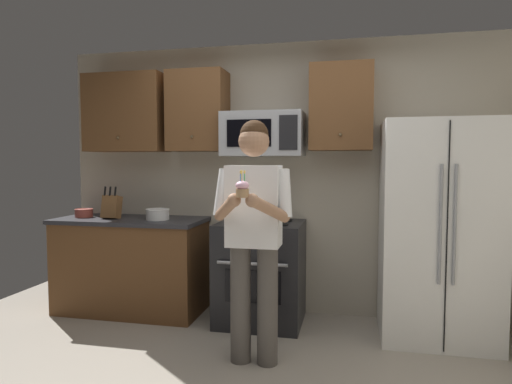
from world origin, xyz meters
TOP-DOWN VIEW (x-y plane):
  - wall_back at (0.00, 1.75)m, footprint 4.40×0.10m
  - oven_range at (-0.15, 1.36)m, footprint 0.76×0.70m
  - microwave at (-0.15, 1.48)m, footprint 0.74×0.41m
  - refrigerator at (1.35, 1.32)m, footprint 0.90×0.75m
  - cabinet_row_upper at (-0.72, 1.53)m, footprint 2.78×0.36m
  - counter_left at (-1.45, 1.38)m, footprint 1.44×0.66m
  - knife_block at (-1.62, 1.33)m, footprint 0.16×0.15m
  - bowl_large_white at (-1.14, 1.33)m, footprint 0.22×0.22m
  - bowl_small_colored at (-1.95, 1.37)m, footprint 0.18×0.18m
  - person at (-0.03, 0.53)m, footprint 0.60×0.48m
  - cupcake at (-0.03, 0.20)m, footprint 0.09×0.09m

SIDE VIEW (x-z plane):
  - oven_range at x=-0.15m, z-range 0.00..0.93m
  - counter_left at x=-1.45m, z-range 0.00..0.92m
  - refrigerator at x=1.35m, z-range 0.00..1.80m
  - bowl_small_colored at x=-1.95m, z-range 0.92..1.00m
  - bowl_large_white at x=-1.14m, z-range 0.92..1.03m
  - person at x=-0.03m, z-range 0.11..1.88m
  - knife_block at x=-1.62m, z-range 0.87..1.19m
  - cupcake at x=-0.03m, z-range 1.21..1.38m
  - wall_back at x=0.00m, z-range 0.00..2.60m
  - microwave at x=-0.15m, z-range 1.52..1.92m
  - cabinet_row_upper at x=-0.72m, z-range 1.57..2.33m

